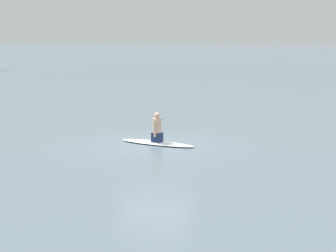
% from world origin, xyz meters
% --- Properties ---
extents(ground_plane, '(400.00, 400.00, 0.00)m').
position_xyz_m(ground_plane, '(0.00, 0.00, 0.00)').
color(ground_plane, slate).
extents(surfboard, '(2.79, 1.51, 0.08)m').
position_xyz_m(surfboard, '(0.05, 0.24, 0.04)').
color(surfboard, white).
rests_on(surfboard, ground).
extents(person_paddler, '(0.41, 0.44, 1.01)m').
position_xyz_m(person_paddler, '(0.05, 0.24, 0.54)').
color(person_paddler, navy).
rests_on(person_paddler, surfboard).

